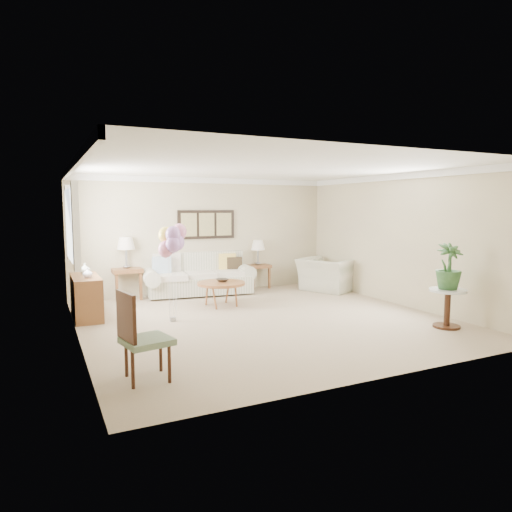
# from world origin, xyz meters

# --- Properties ---
(ground_plane) EXTENTS (6.00, 6.00, 0.00)m
(ground_plane) POSITION_xyz_m (0.00, 0.00, 0.00)
(ground_plane) COLOR tan
(room_shell) EXTENTS (6.04, 6.04, 2.60)m
(room_shell) POSITION_xyz_m (-0.11, 0.09, 1.63)
(room_shell) COLOR beige
(room_shell) RESTS_ON ground
(wall_art_triptych) EXTENTS (1.35, 0.06, 0.65)m
(wall_art_triptych) POSITION_xyz_m (0.00, 2.96, 1.55)
(wall_art_triptych) COLOR black
(wall_art_triptych) RESTS_ON ground
(sofa) EXTENTS (2.60, 1.18, 0.93)m
(sofa) POSITION_xyz_m (-0.27, 2.76, 0.36)
(sofa) COLOR beige
(sofa) RESTS_ON ground
(end_table_left) EXTENTS (0.61, 0.55, 0.66)m
(end_table_left) POSITION_xyz_m (-1.82, 2.88, 0.56)
(end_table_left) COLOR brown
(end_table_left) RESTS_ON ground
(end_table_right) EXTENTS (0.52, 0.48, 0.57)m
(end_table_right) POSITION_xyz_m (1.27, 2.89, 0.48)
(end_table_right) COLOR brown
(end_table_right) RESTS_ON ground
(lamp_left) EXTENTS (0.37, 0.37, 0.66)m
(lamp_left) POSITION_xyz_m (-1.82, 2.88, 1.17)
(lamp_left) COLOR gray
(lamp_left) RESTS_ON end_table_left
(lamp_right) EXTENTS (0.33, 0.33, 0.59)m
(lamp_right) POSITION_xyz_m (1.27, 2.89, 1.02)
(lamp_right) COLOR gray
(lamp_right) RESTS_ON end_table_right
(coffee_table) EXTENTS (0.94, 0.94, 0.48)m
(coffee_table) POSITION_xyz_m (-0.27, 1.37, 0.44)
(coffee_table) COLOR brown
(coffee_table) RESTS_ON ground
(decor_bowl) EXTENTS (0.25, 0.25, 0.06)m
(decor_bowl) POSITION_xyz_m (-0.24, 1.40, 0.51)
(decor_bowl) COLOR #2F281F
(decor_bowl) RESTS_ON coffee_table
(armchair) EXTENTS (1.41, 1.48, 0.75)m
(armchair) POSITION_xyz_m (2.57, 1.87, 0.38)
(armchair) COLOR beige
(armchair) RESTS_ON ground
(side_table) EXTENTS (0.58, 0.58, 0.63)m
(side_table) POSITION_xyz_m (2.44, -1.72, 0.47)
(side_table) COLOR silver
(side_table) RESTS_ON ground
(potted_plant) EXTENTS (0.51, 0.51, 0.74)m
(potted_plant) POSITION_xyz_m (2.44, -1.70, 1.00)
(potted_plant) COLOR #244C21
(potted_plant) RESTS_ON side_table
(accent_chair) EXTENTS (0.59, 0.59, 1.02)m
(accent_chair) POSITION_xyz_m (-2.50, -1.88, 0.53)
(accent_chair) COLOR gray
(accent_chair) RESTS_ON ground
(credenza) EXTENTS (0.46, 1.20, 0.74)m
(credenza) POSITION_xyz_m (-2.76, 1.50, 0.37)
(credenza) COLOR brown
(credenza) RESTS_ON ground
(vase_white) EXTENTS (0.17, 0.17, 0.17)m
(vase_white) POSITION_xyz_m (-2.74, 1.27, 0.83)
(vase_white) COLOR white
(vase_white) RESTS_ON credenza
(vase_sage) EXTENTS (0.20, 0.20, 0.20)m
(vase_sage) POSITION_xyz_m (-2.74, 1.78, 0.84)
(vase_sage) COLOR #B1BBAC
(vase_sage) RESTS_ON credenza
(balloon_cluster) EXTENTS (0.51, 0.46, 1.67)m
(balloon_cluster) POSITION_xyz_m (-1.45, 0.57, 1.39)
(balloon_cluster) COLOR gray
(balloon_cluster) RESTS_ON ground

